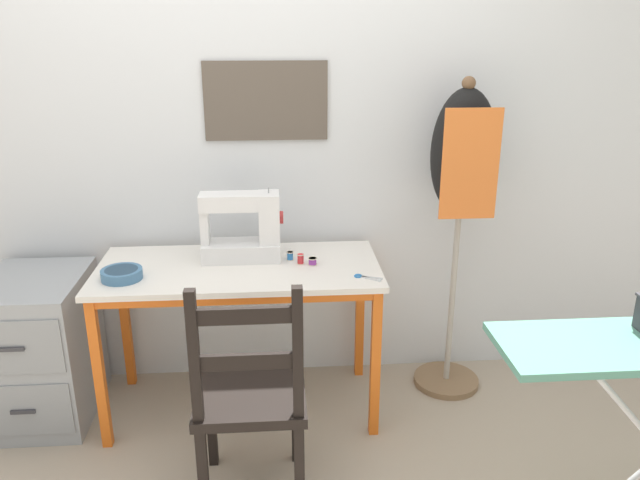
% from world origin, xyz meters
% --- Properties ---
extents(ground_plane, '(14.00, 14.00, 0.00)m').
position_xyz_m(ground_plane, '(0.00, 0.00, 0.00)').
color(ground_plane, tan).
extents(wall_back, '(10.00, 0.07, 2.55)m').
position_xyz_m(wall_back, '(0.00, 0.63, 1.28)').
color(wall_back, silver).
rests_on(wall_back, ground_plane).
extents(sewing_table, '(1.23, 0.57, 0.71)m').
position_xyz_m(sewing_table, '(0.00, 0.27, 0.63)').
color(sewing_table, silver).
rests_on(sewing_table, ground_plane).
extents(sewing_machine, '(0.36, 0.15, 0.33)m').
position_xyz_m(sewing_machine, '(0.03, 0.37, 0.86)').
color(sewing_machine, white).
rests_on(sewing_machine, sewing_table).
extents(fabric_bowl, '(0.17, 0.17, 0.04)m').
position_xyz_m(fabric_bowl, '(-0.47, 0.17, 0.73)').
color(fabric_bowl, teal).
rests_on(fabric_bowl, sewing_table).
extents(scissors, '(0.12, 0.08, 0.01)m').
position_xyz_m(scissors, '(0.53, 0.12, 0.71)').
color(scissors, silver).
rests_on(scissors, sewing_table).
extents(thread_spool_near_machine, '(0.03, 0.03, 0.04)m').
position_xyz_m(thread_spool_near_machine, '(0.23, 0.34, 0.73)').
color(thread_spool_near_machine, '#2875C1').
rests_on(thread_spool_near_machine, sewing_table).
extents(thread_spool_mid_table, '(0.03, 0.03, 0.04)m').
position_xyz_m(thread_spool_mid_table, '(0.27, 0.29, 0.73)').
color(thread_spool_mid_table, red).
rests_on(thread_spool_mid_table, sewing_table).
extents(thread_spool_far_edge, '(0.04, 0.04, 0.03)m').
position_xyz_m(thread_spool_far_edge, '(0.32, 0.27, 0.73)').
color(thread_spool_far_edge, purple).
rests_on(thread_spool_far_edge, sewing_table).
extents(wooden_chair, '(0.40, 0.38, 0.92)m').
position_xyz_m(wooden_chair, '(0.06, -0.30, 0.43)').
color(wooden_chair, black).
rests_on(wooden_chair, ground_plane).
extents(filing_cabinet, '(0.43, 0.55, 0.67)m').
position_xyz_m(filing_cabinet, '(-0.90, 0.31, 0.33)').
color(filing_cabinet, '#93999E').
rests_on(filing_cabinet, ground_plane).
extents(dress_form, '(0.32, 0.32, 1.50)m').
position_xyz_m(dress_form, '(1.00, 0.41, 1.07)').
color(dress_form, '#846647').
rests_on(dress_form, ground_plane).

